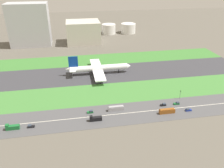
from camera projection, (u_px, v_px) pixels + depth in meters
The scene contains 22 objects.
ground_plane at pixel (110, 73), 225.53m from camera, with size 800.00×800.00×0.00m, color #5B564C.
runway at pixel (110, 73), 225.51m from camera, with size 280.00×46.00×0.10m, color #38383D.
grass_median_north at pixel (104, 59), 261.59m from camera, with size 280.00×36.00×0.10m, color #3D7A33.
grass_median_south at pixel (118, 92), 189.43m from camera, with size 280.00×36.00×0.10m, color #427F38.
highway at pixel (127, 113), 161.27m from camera, with size 280.00×28.00×0.10m, color #4C4C4F.
highway_centerline at pixel (127, 113), 161.24m from camera, with size 266.00×0.50×0.01m, color silver.
airliner at pixel (98, 68), 220.83m from camera, with size 65.00×56.00×19.70m.
car_2 at pixel (177, 103), 171.66m from camera, with size 4.40×1.80×2.00m.
car_6 at pixel (163, 105), 169.97m from camera, with size 4.40×1.80×2.00m.
car_3 at pixel (31, 126), 146.21m from camera, with size 4.40×1.80×2.00m.
truck_1 at pixel (95, 119), 152.53m from camera, with size 8.40×2.50×4.00m.
car_4 at pixel (188, 110), 163.55m from camera, with size 4.40×1.80×2.00m.
bus_1 at pixel (116, 108), 163.80m from camera, with size 11.60×2.50×3.50m.
car_1 at pixel (90, 112), 161.27m from camera, with size 4.40×1.80×2.00m.
truck_0 at pixel (12, 127), 144.09m from camera, with size 8.40×2.50×4.00m.
bus_0 at pixel (167, 111), 160.55m from camera, with size 11.60×2.50×3.50m.
traffic_light at pixel (180, 94), 178.15m from camera, with size 0.36×0.50×7.20m.
terminal_building at pixel (29, 25), 299.22m from camera, with size 52.20×28.61×55.99m, color #B2B2B7.
hangar_building at pixel (83, 32), 316.09m from camera, with size 46.16×38.51×30.37m, color beige.
fuel_tank_west at pixel (92, 29), 361.21m from camera, with size 21.73×21.73×17.00m, color silver.
fuel_tank_centre at pixel (109, 29), 365.87m from camera, with size 21.99×21.99×15.63m, color silver.
fuel_tank_east at pixel (128, 28), 371.03m from camera, with size 23.86×23.86×15.50m, color silver.
Camera 1 is at (-33.92, -203.75, 91.24)m, focal length 35.85 mm.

